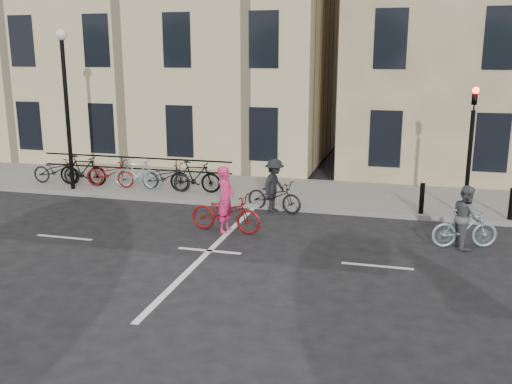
% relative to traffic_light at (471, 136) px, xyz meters
% --- Properties ---
extents(ground, '(120.00, 120.00, 0.00)m').
position_rel_traffic_light_xyz_m(ground, '(-6.20, -4.34, -2.45)').
color(ground, black).
rests_on(ground, ground).
extents(sidewalk, '(46.00, 4.00, 0.15)m').
position_rel_traffic_light_xyz_m(sidewalk, '(-10.20, 1.66, -2.38)').
color(sidewalk, slate).
rests_on(sidewalk, ground).
extents(building_west, '(20.00, 10.00, 10.00)m').
position_rel_traffic_light_xyz_m(building_west, '(-15.20, 8.66, 2.70)').
color(building_west, tan).
rests_on(building_west, sidewalk).
extents(traffic_light, '(0.18, 0.30, 3.90)m').
position_rel_traffic_light_xyz_m(traffic_light, '(0.00, 0.00, 0.00)').
color(traffic_light, black).
rests_on(traffic_light, sidewalk).
extents(lamp_post, '(0.36, 0.36, 5.28)m').
position_rel_traffic_light_xyz_m(lamp_post, '(-12.70, 0.06, 1.04)').
color(lamp_post, black).
rests_on(lamp_post, sidewalk).
extents(bollard_east, '(0.14, 0.14, 0.90)m').
position_rel_traffic_light_xyz_m(bollard_east, '(-1.20, -0.09, -1.85)').
color(bollard_east, black).
rests_on(bollard_east, sidewalk).
extents(bollard_west, '(0.14, 0.14, 0.90)m').
position_rel_traffic_light_xyz_m(bollard_west, '(1.20, -0.09, -1.85)').
color(bollard_west, black).
rests_on(bollard_west, sidewalk).
extents(parked_bikes, '(7.25, 1.23, 1.05)m').
position_rel_traffic_light_xyz_m(parked_bikes, '(-11.12, 0.70, -1.81)').
color(parked_bikes, black).
rests_on(parked_bikes, sidewalk).
extents(cyclist_pink, '(2.07, 0.91, 1.78)m').
position_rel_traffic_light_xyz_m(cyclist_pink, '(-6.29, -2.74, -1.83)').
color(cyclist_pink, maroon).
rests_on(cyclist_pink, ground).
extents(cyclist_grey, '(1.69, 0.89, 1.57)m').
position_rel_traffic_light_xyz_m(cyclist_grey, '(-0.21, -2.47, -1.82)').
color(cyclist_grey, '#80A4A8').
rests_on(cyclist_grey, ground).
extents(cyclist_dark, '(1.91, 1.16, 1.61)m').
position_rel_traffic_light_xyz_m(cyclist_dark, '(-5.49, -0.44, -1.82)').
color(cyclist_dark, black).
rests_on(cyclist_dark, ground).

